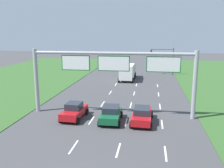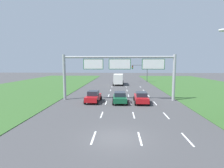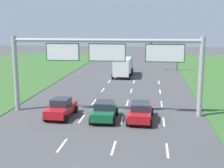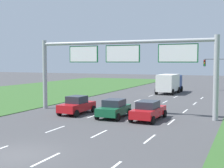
{
  "view_description": "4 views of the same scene",
  "coord_description": "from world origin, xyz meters",
  "px_view_note": "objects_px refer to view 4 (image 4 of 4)",
  "views": [
    {
      "loc": [
        3.93,
        -11.25,
        8.71
      ],
      "look_at": [
        -0.16,
        15.3,
        3.12
      ],
      "focal_mm": 40.0,
      "sensor_mm": 36.0,
      "label": 1
    },
    {
      "loc": [
        0.23,
        -12.61,
        5.53
      ],
      "look_at": [
        -1.03,
        15.05,
        2.38
      ],
      "focal_mm": 28.0,
      "sensor_mm": 36.0,
      "label": 2
    },
    {
      "loc": [
        4.05,
        -13.24,
        8.04
      ],
      "look_at": [
        0.62,
        14.21,
        2.69
      ],
      "focal_mm": 50.0,
      "sensor_mm": 36.0,
      "label": 3
    },
    {
      "loc": [
        10.76,
        -12.51,
        4.82
      ],
      "look_at": [
        -0.53,
        13.34,
        2.8
      ],
      "focal_mm": 50.0,
      "sensor_mm": 36.0,
      "label": 4
    }
  ],
  "objects_px": {
    "car_lead_silver": "(148,110)",
    "car_mid_lane": "(114,108)",
    "box_truck": "(170,83)",
    "traffic_light_mast": "(221,68)",
    "sign_gantry": "(123,60)",
    "car_far_ahead": "(77,105)"
  },
  "relations": [
    {
      "from": "traffic_light_mast",
      "to": "sign_gantry",
      "type": "bearing_deg",
      "value": -103.21
    },
    {
      "from": "car_lead_silver",
      "to": "car_mid_lane",
      "type": "height_order",
      "value": "car_lead_silver"
    },
    {
      "from": "traffic_light_mast",
      "to": "car_mid_lane",
      "type": "bearing_deg",
      "value": -102.28
    },
    {
      "from": "car_far_ahead",
      "to": "car_mid_lane",
      "type": "bearing_deg",
      "value": -2.27
    },
    {
      "from": "car_far_ahead",
      "to": "box_truck",
      "type": "xyz_separation_m",
      "value": [
        3.46,
        22.21,
        0.8
      ]
    },
    {
      "from": "car_lead_silver",
      "to": "sign_gantry",
      "type": "height_order",
      "value": "sign_gantry"
    },
    {
      "from": "car_far_ahead",
      "to": "sign_gantry",
      "type": "relative_size",
      "value": 0.24
    },
    {
      "from": "car_lead_silver",
      "to": "box_truck",
      "type": "distance_m",
      "value": 22.7
    },
    {
      "from": "box_truck",
      "to": "sign_gantry",
      "type": "bearing_deg",
      "value": -87.74
    },
    {
      "from": "car_mid_lane",
      "to": "box_truck",
      "type": "height_order",
      "value": "box_truck"
    },
    {
      "from": "sign_gantry",
      "to": "traffic_light_mast",
      "type": "relative_size",
      "value": 3.08
    },
    {
      "from": "car_mid_lane",
      "to": "sign_gantry",
      "type": "relative_size",
      "value": 0.23
    },
    {
      "from": "box_truck",
      "to": "traffic_light_mast",
      "type": "relative_size",
      "value": 1.32
    },
    {
      "from": "car_lead_silver",
      "to": "sign_gantry",
      "type": "xyz_separation_m",
      "value": [
        -3.07,
        1.94,
        4.17
      ]
    },
    {
      "from": "car_lead_silver",
      "to": "car_mid_lane",
      "type": "xyz_separation_m",
      "value": [
        -3.06,
        -0.14,
        -0.0
      ]
    },
    {
      "from": "sign_gantry",
      "to": "traffic_light_mast",
      "type": "bearing_deg",
      "value": 76.79
    },
    {
      "from": "traffic_light_mast",
      "to": "car_lead_silver",
      "type": "bearing_deg",
      "value": -96.52
    },
    {
      "from": "car_lead_silver",
      "to": "car_mid_lane",
      "type": "bearing_deg",
      "value": -175.81
    },
    {
      "from": "sign_gantry",
      "to": "car_far_ahead",
      "type": "bearing_deg",
      "value": -155.79
    },
    {
      "from": "box_truck",
      "to": "traffic_light_mast",
      "type": "distance_m",
      "value": 9.94
    },
    {
      "from": "car_far_ahead",
      "to": "traffic_light_mast",
      "type": "distance_m",
      "value": 31.0
    },
    {
      "from": "car_lead_silver",
      "to": "box_truck",
      "type": "relative_size",
      "value": 0.6
    }
  ]
}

